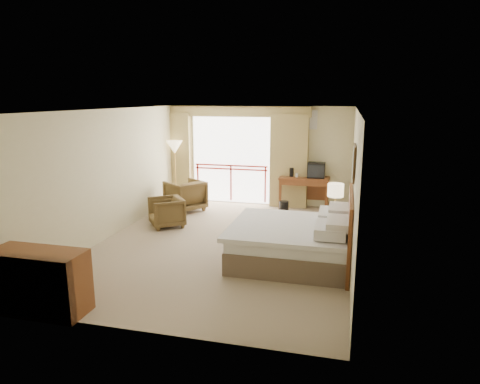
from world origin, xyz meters
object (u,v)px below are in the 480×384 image
(nightstand, at_px, (334,225))
(armchair_far, at_px, (186,210))
(table_lamp, at_px, (336,191))
(wastebasket, at_px, (284,207))
(desk, at_px, (305,184))
(tv, at_px, (316,170))
(dresser, at_px, (39,282))
(armchair_near, at_px, (167,226))
(side_table, at_px, (162,205))
(floor_lamp, at_px, (175,150))
(bed, at_px, (294,241))

(nightstand, xyz_separation_m, armchair_far, (-3.88, 1.35, -0.28))
(table_lamp, distance_m, wastebasket, 2.33)
(desk, relative_size, wastebasket, 4.32)
(tv, bearing_deg, dresser, -112.53)
(desk, bearing_deg, wastebasket, -129.63)
(nightstand, distance_m, armchair_near, 3.79)
(side_table, xyz_separation_m, floor_lamp, (-0.35, 1.71, 1.15))
(nightstand, height_order, floor_lamp, floor_lamp)
(table_lamp, relative_size, floor_lamp, 0.34)
(desk, xyz_separation_m, armchair_far, (-3.01, -1.02, -0.67))
(floor_lamp, bearing_deg, armchair_far, -53.20)
(nightstand, distance_m, wastebasket, 2.20)
(wastebasket, height_order, armchair_near, armchair_near)
(bed, distance_m, tv, 3.87)
(desk, xyz_separation_m, armchair_near, (-2.91, -2.46, -0.67))
(desk, height_order, dresser, dresser)
(wastebasket, distance_m, armchair_far, 2.59)
(armchair_near, bearing_deg, armchair_far, 146.78)
(side_table, bearing_deg, table_lamp, -5.22)
(tv, height_order, floor_lamp, floor_lamp)
(desk, height_order, armchair_near, desk)
(desk, bearing_deg, armchair_near, -142.75)
(tv, distance_m, side_table, 4.08)
(armchair_far, height_order, dresser, dresser)
(tv, bearing_deg, table_lamp, -71.84)
(desk, height_order, armchair_far, desk)
(table_lamp, height_order, armchair_far, table_lamp)
(tv, relative_size, dresser, 0.33)
(armchair_far, bearing_deg, nightstand, 106.54)
(table_lamp, bearing_deg, desk, 110.52)
(side_table, bearing_deg, wastebasket, 25.43)
(bed, relative_size, table_lamp, 3.60)
(bed, xyz_separation_m, floor_lamp, (-3.80, 3.65, 1.13))
(nightstand, relative_size, tv, 1.25)
(bed, height_order, tv, tv)
(table_lamp, xyz_separation_m, desk, (-0.87, 2.32, -0.35))
(bed, distance_m, wastebasket, 3.34)
(table_lamp, bearing_deg, bed, -113.03)
(armchair_far, relative_size, floor_lamp, 0.51)
(armchair_far, distance_m, side_table, 1.02)
(desk, bearing_deg, bed, -89.89)
(bed, xyz_separation_m, dresser, (-3.19, -2.76, 0.07))
(table_lamp, bearing_deg, armchair_near, -177.87)
(bed, xyz_separation_m, armchair_near, (-3.12, 1.42, -0.38))
(desk, height_order, tv, tv)
(bed, height_order, nightstand, bed)
(armchair_far, bearing_deg, floor_lamp, -107.50)
(bed, distance_m, armchair_near, 3.45)
(nightstand, xyz_separation_m, floor_lamp, (-4.47, 2.14, 1.23))
(floor_lamp, bearing_deg, side_table, -78.47)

